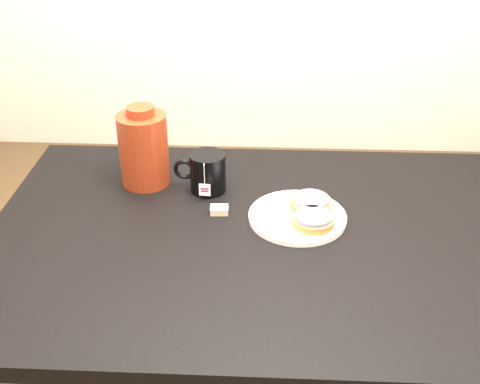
{
  "coord_description": "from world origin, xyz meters",
  "views": [
    {
      "loc": [
        -0.03,
        -1.19,
        1.56
      ],
      "look_at": [
        -0.09,
        0.09,
        0.81
      ],
      "focal_mm": 45.0,
      "sensor_mm": 36.0,
      "label": 1
    }
  ],
  "objects_px": {
    "table": "(276,261)",
    "mug": "(207,172)",
    "teabag_pouch": "(219,210)",
    "bagel_package": "(144,148)",
    "bagel_front": "(313,220)",
    "bagel_back": "(311,203)",
    "plate": "(297,216)"
  },
  "relations": [
    {
      "from": "bagel_back",
      "to": "bagel_front",
      "type": "relative_size",
      "value": 0.77
    },
    {
      "from": "plate",
      "to": "teabag_pouch",
      "type": "bearing_deg",
      "value": 174.27
    },
    {
      "from": "table",
      "to": "bagel_back",
      "type": "distance_m",
      "value": 0.17
    },
    {
      "from": "table",
      "to": "plate",
      "type": "xyz_separation_m",
      "value": [
        0.05,
        0.06,
        0.09
      ]
    },
    {
      "from": "bagel_front",
      "to": "teabag_pouch",
      "type": "distance_m",
      "value": 0.24
    },
    {
      "from": "bagel_back",
      "to": "plate",
      "type": "bearing_deg",
      "value": -131.35
    },
    {
      "from": "table",
      "to": "plate",
      "type": "relative_size",
      "value": 5.79
    },
    {
      "from": "table",
      "to": "bagel_back",
      "type": "relative_size",
      "value": 12.52
    },
    {
      "from": "table",
      "to": "bagel_package",
      "type": "height_order",
      "value": "bagel_package"
    },
    {
      "from": "table",
      "to": "bagel_back",
      "type": "xyz_separation_m",
      "value": [
        0.08,
        0.1,
        0.11
      ]
    },
    {
      "from": "plate",
      "to": "bagel_back",
      "type": "height_order",
      "value": "bagel_back"
    },
    {
      "from": "plate",
      "to": "bagel_back",
      "type": "bearing_deg",
      "value": 48.65
    },
    {
      "from": "bagel_front",
      "to": "bagel_back",
      "type": "bearing_deg",
      "value": 91.03
    },
    {
      "from": "bagel_back",
      "to": "table",
      "type": "bearing_deg",
      "value": -129.47
    },
    {
      "from": "bagel_package",
      "to": "mug",
      "type": "bearing_deg",
      "value": -11.69
    },
    {
      "from": "table",
      "to": "bagel_front",
      "type": "bearing_deg",
      "value": 15.06
    },
    {
      "from": "teabag_pouch",
      "to": "bagel_package",
      "type": "relative_size",
      "value": 0.2
    },
    {
      "from": "bagel_back",
      "to": "bagel_package",
      "type": "xyz_separation_m",
      "value": [
        -0.44,
        0.13,
        0.08
      ]
    },
    {
      "from": "plate",
      "to": "bagel_back",
      "type": "distance_m",
      "value": 0.05
    },
    {
      "from": "mug",
      "to": "bagel_package",
      "type": "bearing_deg",
      "value": 172.53
    },
    {
      "from": "bagel_front",
      "to": "bagel_package",
      "type": "relative_size",
      "value": 0.65
    },
    {
      "from": "plate",
      "to": "mug",
      "type": "relative_size",
      "value": 1.68
    },
    {
      "from": "teabag_pouch",
      "to": "bagel_back",
      "type": "bearing_deg",
      "value": 4.86
    },
    {
      "from": "mug",
      "to": "teabag_pouch",
      "type": "xyz_separation_m",
      "value": [
        0.04,
        -0.11,
        -0.04
      ]
    },
    {
      "from": "bagel_package",
      "to": "bagel_front",
      "type": "bearing_deg",
      "value": -25.33
    },
    {
      "from": "table",
      "to": "mug",
      "type": "bearing_deg",
      "value": 133.39
    },
    {
      "from": "bagel_back",
      "to": "bagel_package",
      "type": "relative_size",
      "value": 0.51
    },
    {
      "from": "plate",
      "to": "teabag_pouch",
      "type": "distance_m",
      "value": 0.2
    },
    {
      "from": "bagel_front",
      "to": "teabag_pouch",
      "type": "xyz_separation_m",
      "value": [
        -0.23,
        0.06,
        -0.02
      ]
    },
    {
      "from": "table",
      "to": "mug",
      "type": "relative_size",
      "value": 9.72
    },
    {
      "from": "bagel_front",
      "to": "bagel_package",
      "type": "xyz_separation_m",
      "value": [
        -0.44,
        0.21,
        0.08
      ]
    },
    {
      "from": "bagel_front",
      "to": "bagel_package",
      "type": "height_order",
      "value": "bagel_package"
    }
  ]
}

